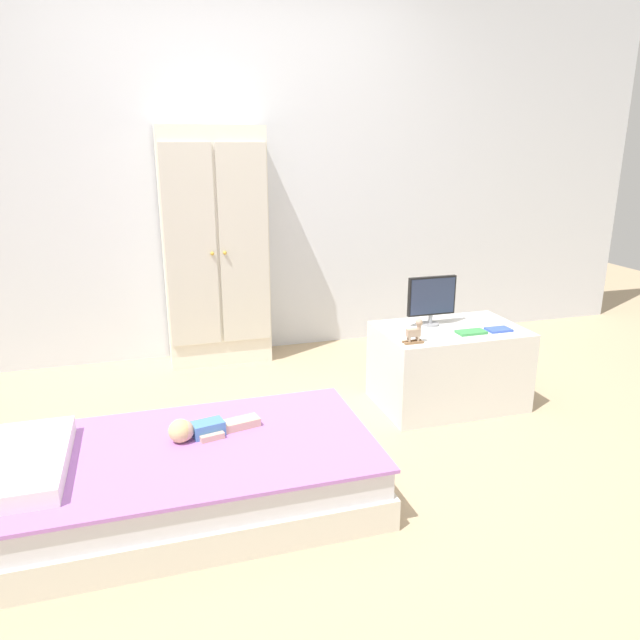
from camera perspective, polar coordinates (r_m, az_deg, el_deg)
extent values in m
cube|color=tan|center=(2.93, -3.00, -12.84)|extent=(10.00, 10.00, 0.02)
cube|color=silver|center=(4.10, -8.78, 15.32)|extent=(6.40, 0.05, 2.70)
cube|color=silver|center=(2.57, -12.98, -15.93)|extent=(1.56, 0.82, 0.13)
cube|color=silver|center=(2.51, -13.17, -13.51)|extent=(1.52, 0.78, 0.12)
cube|color=#B270C6|center=(2.47, -13.27, -12.18)|extent=(1.55, 0.81, 0.02)
cube|color=white|center=(2.50, -26.95, -12.22)|extent=(0.32, 0.58, 0.07)
cube|color=#4C84C6|center=(2.54, -10.81, -10.29)|extent=(0.14, 0.11, 0.06)
cube|color=#DBB293|center=(2.60, -7.85, -9.75)|extent=(0.16, 0.07, 0.04)
cube|color=#DBB293|center=(2.57, -7.56, -10.07)|extent=(0.16, 0.07, 0.04)
cube|color=#DBB293|center=(2.59, -11.17, -10.14)|extent=(0.10, 0.05, 0.03)
cube|color=#DBB293|center=(2.50, -10.40, -11.13)|extent=(0.10, 0.05, 0.03)
sphere|color=#DBB293|center=(2.51, -13.15, -10.42)|extent=(0.09, 0.09, 0.09)
sphere|color=#E0C67F|center=(2.50, -13.41, -10.43)|extent=(0.10, 0.10, 0.10)
cube|color=white|center=(3.95, -10.13, 6.81)|extent=(0.67, 0.28, 1.55)
cube|color=beige|center=(3.78, -12.41, 6.85)|extent=(0.31, 0.02, 1.27)
cube|color=beige|center=(3.82, -7.38, 7.19)|extent=(0.31, 0.02, 1.27)
sphere|color=gold|center=(3.78, -10.42, 6.36)|extent=(0.02, 0.02, 0.02)
sphere|color=gold|center=(3.79, -9.21, 6.45)|extent=(0.02, 0.02, 0.02)
cube|color=silver|center=(3.42, 12.33, -4.39)|extent=(0.79, 0.52, 0.45)
cylinder|color=#99999E|center=(3.38, 10.64, -0.38)|extent=(0.10, 0.10, 0.01)
cylinder|color=#99999E|center=(3.38, 10.66, 0.11)|extent=(0.02, 0.02, 0.05)
cube|color=black|center=(3.34, 10.79, 2.33)|extent=(0.28, 0.02, 0.22)
cube|color=#28334C|center=(3.33, 10.90, 2.27)|extent=(0.26, 0.01, 0.20)
cube|color=#8E6642|center=(3.07, 8.88, -2.03)|extent=(0.11, 0.01, 0.01)
cube|color=#8E6642|center=(3.05, 9.13, -2.21)|extent=(0.11, 0.01, 0.01)
cube|color=tan|center=(3.04, 9.05, -1.22)|extent=(0.07, 0.03, 0.04)
cylinder|color=tan|center=(3.07, 9.35, -1.69)|extent=(0.01, 0.01, 0.02)
cylinder|color=tan|center=(3.05, 9.53, -1.81)|extent=(0.01, 0.01, 0.02)
cylinder|color=tan|center=(3.05, 8.51, -1.78)|extent=(0.01, 0.01, 0.02)
cylinder|color=tan|center=(3.03, 8.69, -1.90)|extent=(0.01, 0.01, 0.02)
cylinder|color=tan|center=(3.05, 9.58, -0.62)|extent=(0.02, 0.02, 0.02)
sphere|color=tan|center=(3.04, 9.60, -0.23)|extent=(0.04, 0.04, 0.04)
cube|color=#429E51|center=(3.28, 14.46, -1.15)|extent=(0.16, 0.08, 0.01)
cube|color=blue|center=(3.37, 16.94, -0.89)|extent=(0.13, 0.09, 0.01)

